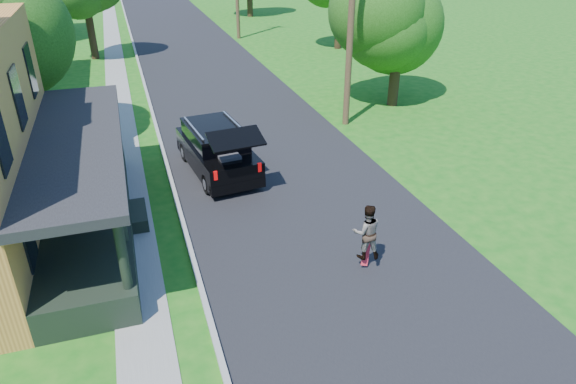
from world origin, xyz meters
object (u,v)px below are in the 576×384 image
object	(u,v)px
black_suv	(217,150)
skateboarder	(367,232)
tree_right_near	(400,13)
utility_pole_near	(351,23)

from	to	relation	value
black_suv	skateboarder	world-z (taller)	black_suv
tree_right_near	utility_pole_near	world-z (taller)	utility_pole_near
utility_pole_near	skateboarder	bearing A→B (deg)	-98.75
tree_right_near	utility_pole_near	distance (m)	3.97
skateboarder	tree_right_near	bearing A→B (deg)	-109.21
black_suv	tree_right_near	size ratio (longest dim) A/B	0.72
skateboarder	black_suv	bearing A→B (deg)	-58.43
black_suv	utility_pole_near	bearing A→B (deg)	19.91
black_suv	tree_right_near	bearing A→B (deg)	20.73
skateboarder	utility_pole_near	world-z (taller)	utility_pole_near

